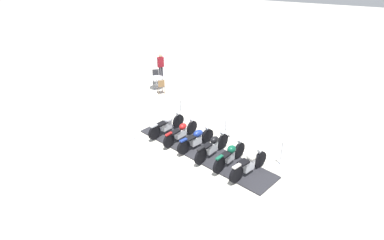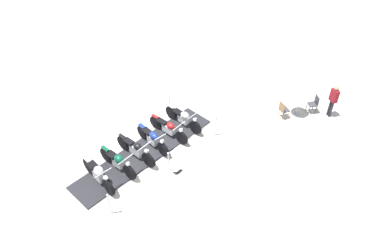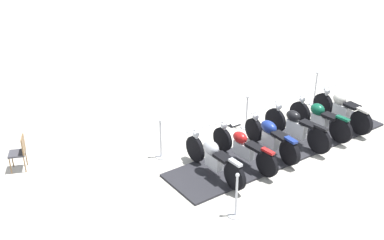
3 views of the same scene
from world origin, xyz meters
The scene contains 14 objects.
ground_plane centered at (0.00, 0.00, 0.00)m, with size 80.00×80.00×0.00m, color beige.
display_platform centered at (0.00, 0.00, 0.03)m, with size 6.97×1.51×0.06m, color #28282D.
motorcycle_cream centered at (-0.89, -2.22, 0.55)m, with size 2.02×1.12×1.04m.
motorcycle_forest centered at (-0.52, -1.33, 0.53)m, with size 2.06×0.99×1.03m.
motorcycle_black centered at (-0.15, -0.45, 0.54)m, with size 2.18×0.99×1.05m.
motorcycle_navy centered at (0.21, 0.43, 0.51)m, with size 1.96×1.09×0.97m.
motorcycle_maroon centered at (0.58, 1.31, 0.50)m, with size 2.18×1.01×0.97m.
motorcycle_chrome centered at (0.95, 2.19, 0.53)m, with size 2.13×1.07×1.00m.
stanchion_right_rear centered at (2.54, 2.16, 0.38)m, with size 0.31×0.31×1.11m.
stanchion_right_mid centered at (1.41, -0.58, 0.35)m, with size 0.31×0.31×1.04m.
stanchion_right_front centered at (0.27, -3.32, 0.39)m, with size 0.31×0.31×1.15m.
stanchion_left_rear centered at (-0.27, 3.32, 0.34)m, with size 0.34×0.34×1.08m.
info_placard centered at (1.76, -0.53, 0.06)m, with size 0.34×0.41×0.20m.
cafe_chair_near_table centered at (5.16, 4.51, 0.52)m, with size 0.57×0.57×0.91m.
Camera 3 is at (-3.81, 10.69, 6.26)m, focal length 43.41 mm.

